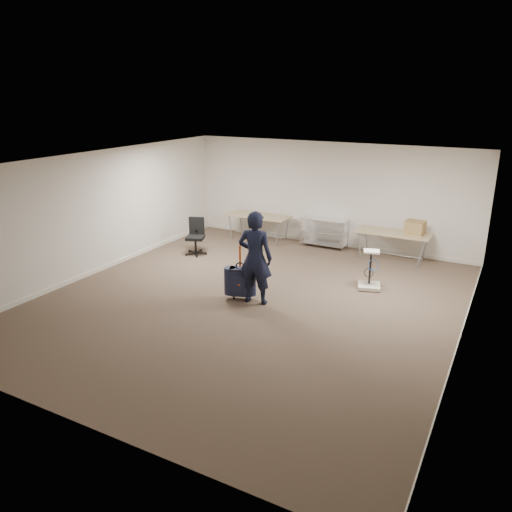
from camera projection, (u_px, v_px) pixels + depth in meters
The scene contains 10 objects.
ground at pixel (250, 301), 10.17m from camera, with size 9.00×9.00×0.00m, color #413127.
room_shell at pixel (280, 277), 11.31m from camera, with size 8.00×9.00×9.00m.
folding_table_left at pixel (259, 217), 14.11m from camera, with size 1.80×0.75×0.73m.
folding_table_right at pixel (393, 234), 12.41m from camera, with size 1.80×0.75×0.73m.
wire_shelf at pixel (325, 231), 13.54m from camera, with size 1.22×0.47×0.80m.
person at pixel (255, 258), 9.80m from camera, with size 0.69×0.45×1.90m, color black.
suitcase at pixel (240, 281), 10.12m from camera, with size 0.48×0.38×1.15m.
office_chair at pixel (196, 243), 13.01m from camera, with size 0.58×0.59×0.95m.
equipment_cart at pixel (370, 279), 10.73m from camera, with size 0.58×0.58×0.86m.
cardboard_box at pixel (415, 227), 12.17m from camera, with size 0.44×0.33×0.33m, color brown.
Camera 1 is at (4.52, -8.20, 4.07)m, focal length 35.00 mm.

